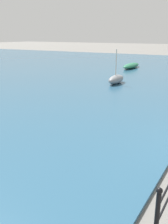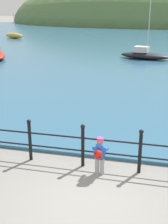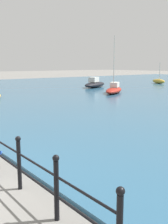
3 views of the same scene
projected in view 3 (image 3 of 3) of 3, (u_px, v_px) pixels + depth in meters
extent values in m
cylinder|color=black|center=(19.00, 165.00, 5.70)|extent=(0.09, 0.09, 1.10)
sphere|color=black|center=(18.00, 139.00, 5.59)|extent=(0.12, 0.12, 0.12)
cylinder|color=black|center=(56.00, 191.00, 4.54)|extent=(0.09, 0.09, 1.10)
sphere|color=black|center=(56.00, 158.00, 4.44)|extent=(0.12, 0.12, 0.12)
sphere|color=black|center=(120.00, 191.00, 3.28)|extent=(0.12, 0.12, 0.12)
ellipsoid|color=black|center=(95.00, 85.00, 30.59)|extent=(3.23, 4.71, 0.64)
cube|color=silver|center=(94.00, 80.00, 30.18)|extent=(1.26, 1.49, 0.57)
ellipsoid|color=gold|center=(159.00, 81.00, 36.87)|extent=(2.93, 1.74, 0.63)
cylinder|color=beige|center=(160.00, 71.00, 36.48)|extent=(0.07, 0.07, 2.28)
ellipsoid|color=maroon|center=(114.00, 90.00, 24.39)|extent=(3.41, 4.21, 0.52)
cube|color=silver|center=(115.00, 85.00, 24.60)|extent=(1.23, 1.37, 0.47)
cylinder|color=beige|center=(114.00, 62.00, 23.73)|extent=(0.07, 0.07, 4.66)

